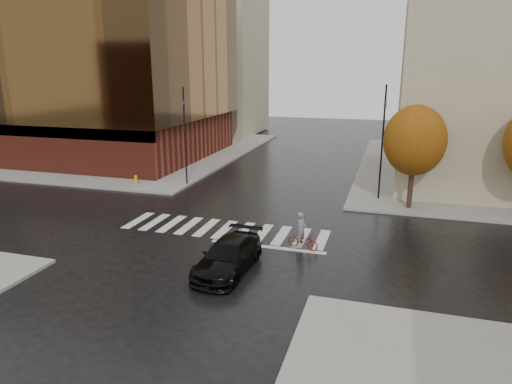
{
  "coord_description": "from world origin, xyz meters",
  "views": [
    {
      "loc": [
        8.67,
        -22.17,
        8.83
      ],
      "look_at": [
        1.49,
        1.67,
        2.0
      ],
      "focal_mm": 32.0,
      "sensor_mm": 36.0,
      "label": 1
    }
  ],
  "objects_px": {
    "traffic_light_ne": "(383,135)",
    "fire_hydrant": "(136,179)",
    "cyclist": "(302,236)",
    "traffic_light_nw": "(185,130)",
    "sedan": "(228,256)"
  },
  "relations": [
    {
      "from": "traffic_light_ne",
      "to": "fire_hydrant",
      "type": "distance_m",
      "value": 18.52
    },
    {
      "from": "cyclist",
      "to": "traffic_light_nw",
      "type": "distance_m",
      "value": 15.32
    },
    {
      "from": "sedan",
      "to": "traffic_light_ne",
      "type": "xyz_separation_m",
      "value": [
        5.98,
        13.54,
        3.81
      ]
    },
    {
      "from": "traffic_light_nw",
      "to": "traffic_light_ne",
      "type": "relative_size",
      "value": 0.96
    },
    {
      "from": "sedan",
      "to": "cyclist",
      "type": "distance_m",
      "value": 4.42
    },
    {
      "from": "fire_hydrant",
      "to": "traffic_light_ne",
      "type": "bearing_deg",
      "value": 3.95
    },
    {
      "from": "cyclist",
      "to": "fire_hydrant",
      "type": "relative_size",
      "value": 2.74
    },
    {
      "from": "sedan",
      "to": "cyclist",
      "type": "xyz_separation_m",
      "value": [
        2.65,
        3.54,
        -0.06
      ]
    },
    {
      "from": "fire_hydrant",
      "to": "traffic_light_nw",
      "type": "bearing_deg",
      "value": 18.63
    },
    {
      "from": "traffic_light_ne",
      "to": "sedan",
      "type": "bearing_deg",
      "value": 43.12
    },
    {
      "from": "cyclist",
      "to": "traffic_light_ne",
      "type": "height_order",
      "value": "traffic_light_ne"
    },
    {
      "from": "sedan",
      "to": "traffic_light_nw",
      "type": "height_order",
      "value": "traffic_light_nw"
    },
    {
      "from": "traffic_light_nw",
      "to": "fire_hydrant",
      "type": "relative_size",
      "value": 10.54
    },
    {
      "from": "sedan",
      "to": "fire_hydrant",
      "type": "relative_size",
      "value": 7.08
    },
    {
      "from": "fire_hydrant",
      "to": "sedan",
      "type": "bearing_deg",
      "value": -45.52
    }
  ]
}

